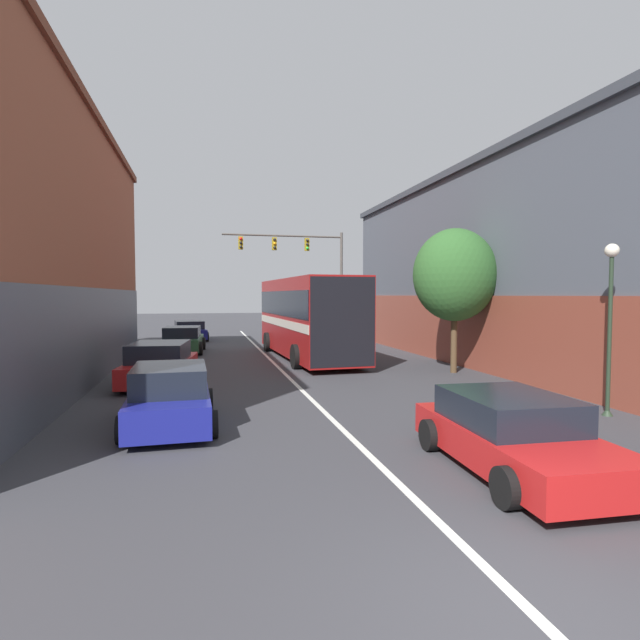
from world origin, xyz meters
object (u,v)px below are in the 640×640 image
Objects in this scene: bus at (307,314)px; street_lamp at (610,312)px; parked_car_left_mid at (160,364)px; street_tree_near at (455,275)px; parked_car_left_near at (183,340)px; traffic_signal_gantry at (304,260)px; parked_car_left_far at (189,331)px; parked_car_left_distant at (170,397)px; hatchback_foreground at (513,435)px.

bus is 13.63m from street_lamp.
parked_car_left_mid is 11.16m from street_tree_near.
traffic_signal_gantry is (7.39, 5.00, 4.54)m from parked_car_left_near.
traffic_signal_gantry is 14.52m from street_tree_near.
traffic_signal_gantry reaches higher than parked_car_left_near.
parked_car_left_distant is at bearing 173.52° from parked_car_left_far.
street_lamp is at bearing -55.81° from hatchback_foreground.
parked_car_left_distant is (0.18, -22.07, 0.03)m from parked_car_left_far.
parked_car_left_near is (-6.16, 19.07, 0.05)m from hatchback_foreground.
street_tree_near is at bearing -78.07° from traffic_signal_gantry.
parked_car_left_near is (-5.82, 3.52, -1.42)m from bus.
street_tree_near is (10.37, -9.13, 3.07)m from parked_car_left_near.
parked_car_left_far reaches higher than hatchback_foreground.
parked_car_left_mid is 1.11× the size of street_lamp.
street_lamp is (10.41, -1.44, 1.89)m from parked_car_left_distant.
street_lamp is 0.77× the size of street_tree_near.
parked_car_left_distant is at bearing -109.67° from traffic_signal_gantry.
parked_car_left_distant is 0.53× the size of traffic_signal_gantry.
hatchback_foreground is at bearing -158.82° from parked_car_left_near.
traffic_signal_gantry reaches higher than parked_car_left_far.
parked_car_left_mid is at bearing 179.66° from street_tree_near.
street_lamp reaches higher than parked_car_left_distant.
street_tree_near is at bearing -83.85° from parked_car_left_mid.
parked_car_left_mid reaches higher than hatchback_foreground.
hatchback_foreground is 20.04m from parked_car_left_near.
parked_car_left_distant is (-5.51, -11.27, -1.42)m from bus.
parked_car_left_near is 1.05× the size of parked_car_left_distant.
street_tree_near is (2.99, -14.13, -1.47)m from traffic_signal_gantry.
parked_car_left_mid is 5.76m from parked_car_left_distant.
traffic_signal_gantry is 1.84× the size of street_lamp.
street_lamp reaches higher than hatchback_foreground.
parked_car_left_near reaches higher than hatchback_foreground.
parked_car_left_mid and parked_car_left_distant have the same top height.
hatchback_foreground is 24.53m from traffic_signal_gantry.
street_tree_near reaches higher than hatchback_foreground.
bus is 1.94× the size of street_tree_near.
parked_car_left_distant is at bearing -150.64° from street_tree_near.
hatchback_foreground is 27.03m from parked_car_left_far.
parked_car_left_distant reaches higher than parked_car_left_near.
bus is at bearing -159.18° from parked_car_left_far.
bus is 2.60× the size of parked_car_left_distant.
street_tree_near reaches higher than parked_car_left_near.
street_tree_near is at bearing -62.06° from parked_car_left_distant.
street_tree_near reaches higher than parked_car_left_mid.
parked_car_left_near is at bearing 123.45° from street_lamp.
parked_car_left_far is 25.86m from street_lamp.
bus is 1.38× the size of traffic_signal_gantry.
parked_car_left_distant is at bearing 151.14° from bus.
parked_car_left_near is 14.79m from parked_car_left_distant.
hatchback_foreground is 1.06× the size of parked_car_left_distant.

